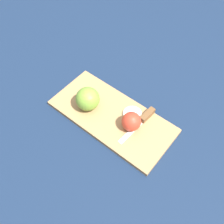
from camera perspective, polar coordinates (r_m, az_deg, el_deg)
The scene contains 6 objects.
ground_plane at distance 0.92m, azimuth 0.00°, elevation -1.27°, with size 4.00×4.00×0.00m, color #14233D.
cutting_board at distance 0.92m, azimuth 0.00°, elevation -1.01°, with size 0.47×0.27×0.02m.
apple_half_left at distance 0.90m, azimuth -5.31°, elevation 2.85°, with size 0.08×0.08×0.08m.
apple_half_right at distance 0.86m, azimuth 4.21°, elevation -2.07°, with size 0.07×0.07×0.07m.
knife at distance 0.90m, azimuth 7.18°, elevation -1.16°, with size 0.04×0.17×0.02m.
apple_slice at distance 0.91m, azimuth 4.46°, elevation -0.45°, with size 0.07×0.07×0.01m.
Camera 1 is at (0.39, -0.34, 0.76)m, focal length 42.00 mm.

